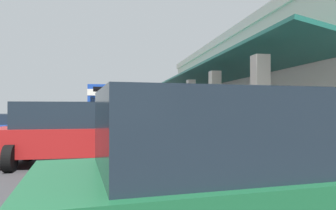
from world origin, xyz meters
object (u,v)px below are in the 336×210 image
Objects in this scene: parked_suv_red at (73,132)px; potted_palm at (214,128)px; pedestrian at (155,127)px; parked_suv_green at (259,179)px; transit_bus at (115,107)px.

parked_suv_red is 1.66× the size of potted_palm.
parked_suv_green is at bearing -1.19° from pedestrian.
parked_suv_red is 2.83× the size of pedestrian.
pedestrian is 4.46m from potted_palm.
pedestrian is 0.59× the size of potted_palm.
potted_palm reaches higher than parked_suv_green.
pedestrian is (-2.81, 3.01, -0.06)m from parked_suv_red.
transit_bus reaches higher than pedestrian.
transit_bus is 2.35× the size of parked_suv_red.
potted_palm is (-2.74, 3.52, -0.22)m from pedestrian.
pedestrian is (10.11, 1.62, -0.90)m from transit_bus.
parked_suv_red is at bearing -46.97° from pedestrian.
transit_bus is at bearing 173.82° from parked_suv_red.
parked_suv_green is (7.13, 2.81, 0.00)m from parked_suv_red.
pedestrian is at bearing -52.10° from potted_palm.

